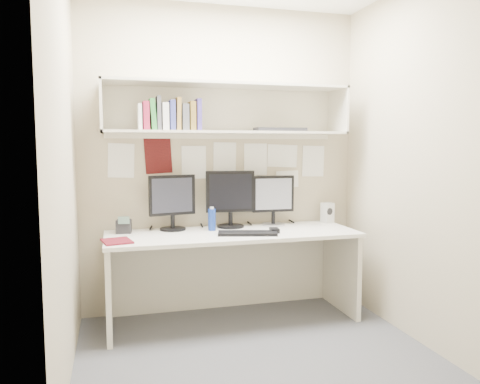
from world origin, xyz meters
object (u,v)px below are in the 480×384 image
object	(u,v)px
keyboard	(248,233)
monitor_left	(172,200)
speaker	(327,213)
desk_phone	(124,226)
maroon_notebook	(117,241)
desk	(233,276)
monitor_right	(273,198)
monitor_center	(230,197)

from	to	relation	value
keyboard	monitor_left	bearing A→B (deg)	160.21
speaker	desk_phone	distance (m)	1.79
maroon_notebook	desk	bearing A→B (deg)	-1.39
desk	desk_phone	world-z (taller)	desk_phone
desk	desk_phone	distance (m)	0.96
desk	maroon_notebook	distance (m)	0.99
speaker	maroon_notebook	bearing A→B (deg)	174.56
speaker	maroon_notebook	distance (m)	1.88
monitor_left	keyboard	distance (m)	0.69
desk	speaker	world-z (taller)	speaker
monitor_left	keyboard	bearing A→B (deg)	-45.65
speaker	monitor_left	bearing A→B (deg)	162.68
monitor_left	desk_phone	bearing A→B (deg)	175.07
monitor_right	monitor_left	bearing A→B (deg)	-178.34
monitor_right	keyboard	size ratio (longest dim) A/B	0.94
monitor_center	desk	bearing A→B (deg)	-94.55
keyboard	maroon_notebook	xyz separation A→B (m)	(-0.99, -0.02, -0.00)
monitor_center	maroon_notebook	size ratio (longest dim) A/B	2.02
monitor_center	monitor_right	distance (m)	0.39
desk	monitor_center	world-z (taller)	monitor_center
desk_phone	maroon_notebook	bearing A→B (deg)	-91.47
monitor_left	keyboard	size ratio (longest dim) A/B	0.99
speaker	desk_phone	xyz separation A→B (m)	(-1.79, -0.04, -0.03)
desk_phone	desk	bearing A→B (deg)	-3.69
monitor_center	monitor_right	xyz separation A→B (m)	(0.38, 0.00, -0.02)
maroon_notebook	monitor_center	bearing A→B (deg)	10.46
keyboard	speaker	world-z (taller)	speaker
maroon_notebook	monitor_left	bearing A→B (deg)	28.80
desk_phone	keyboard	bearing A→B (deg)	-11.21
desk	speaker	bearing A→B (deg)	13.08
monitor_center	monitor_right	size ratio (longest dim) A/B	1.11
desk	maroon_notebook	world-z (taller)	maroon_notebook
desk_phone	monitor_right	bearing A→B (deg)	10.04
speaker	keyboard	bearing A→B (deg)	-174.07
desk	speaker	distance (m)	1.07
monitor_left	speaker	size ratio (longest dim) A/B	2.54
monitor_center	desk_phone	size ratio (longest dim) A/B	3.43
desk	monitor_right	bearing A→B (deg)	27.49
monitor_left	desk_phone	distance (m)	0.44
maroon_notebook	desk_phone	world-z (taller)	desk_phone
desk	monitor_left	bearing A→B (deg)	154.18
desk	desk_phone	size ratio (longest dim) A/B	14.29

